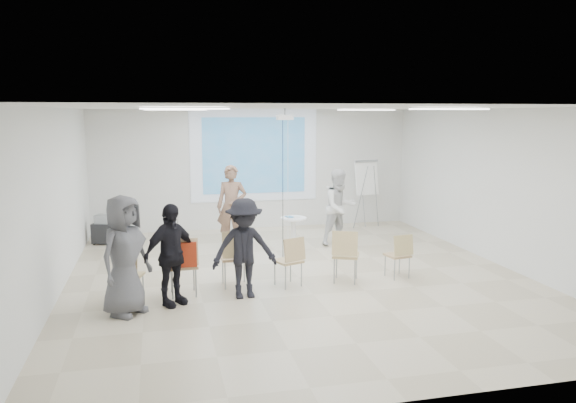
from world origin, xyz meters
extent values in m
cube|color=beige|center=(0.00, 0.00, -0.05)|extent=(8.00, 9.00, 0.10)
cube|color=white|center=(0.00, 0.00, 3.05)|extent=(8.00, 9.00, 0.10)
cube|color=silver|center=(0.00, 4.55, 1.50)|extent=(8.00, 0.10, 3.00)
cube|color=silver|center=(-4.05, 0.00, 1.50)|extent=(0.10, 9.00, 3.00)
cube|color=silver|center=(4.05, 0.00, 1.50)|extent=(0.10, 9.00, 3.00)
cube|color=silver|center=(0.00, 4.49, 1.85)|extent=(3.20, 0.01, 2.30)
cube|color=teal|center=(0.00, 4.47, 1.85)|extent=(2.60, 0.01, 1.90)
cylinder|color=white|center=(0.44, 2.16, 0.02)|extent=(0.51, 0.51, 0.05)
cylinder|color=white|center=(0.44, 2.16, 0.33)|extent=(0.14, 0.14, 0.61)
cylinder|color=white|center=(0.44, 2.16, 0.66)|extent=(0.70, 0.70, 0.04)
cube|color=white|center=(0.50, 2.14, 0.68)|extent=(0.23, 0.20, 0.01)
cube|color=#4391C9|center=(0.36, 2.19, 0.69)|extent=(0.18, 0.22, 0.01)
imported|color=#8E6A57|center=(-0.85, 2.50, 1.02)|extent=(0.86, 0.70, 2.05)
imported|color=white|center=(1.52, 2.24, 0.93)|extent=(1.06, 0.94, 1.87)
cube|color=white|center=(-0.67, 2.75, 1.35)|extent=(0.08, 0.14, 0.04)
cube|color=white|center=(1.34, 2.49, 1.26)|extent=(0.08, 0.13, 0.04)
cube|color=tan|center=(-2.87, -0.64, 0.41)|extent=(0.48, 0.48, 0.04)
cube|color=tan|center=(-2.93, -0.81, 0.64)|extent=(0.39, 0.19, 0.36)
cylinder|color=gray|center=(-3.06, -0.74, 0.20)|extent=(0.03, 0.03, 0.40)
cylinder|color=#969A9F|center=(-2.77, -0.83, 0.20)|extent=(0.03, 0.03, 0.40)
cylinder|color=gray|center=(-2.97, -0.45, 0.20)|extent=(0.03, 0.03, 0.40)
cylinder|color=#92959A|center=(-2.68, -0.54, 0.20)|extent=(0.03, 0.03, 0.40)
cube|color=tan|center=(-2.05, -0.52, 0.49)|extent=(0.46, 0.46, 0.04)
cube|color=tan|center=(-2.04, -0.74, 0.76)|extent=(0.46, 0.10, 0.43)
cylinder|color=#94979C|center=(-2.23, -0.71, 0.24)|extent=(0.02, 0.02, 0.48)
cylinder|color=gray|center=(-1.86, -0.70, 0.24)|extent=(0.02, 0.02, 0.48)
cylinder|color=#95989D|center=(-2.24, -0.34, 0.24)|extent=(0.02, 0.02, 0.48)
cylinder|color=gray|center=(-1.87, -0.33, 0.24)|extent=(0.02, 0.02, 0.48)
cube|color=tan|center=(-1.17, -0.24, 0.49)|extent=(0.47, 0.47, 0.04)
cube|color=tan|center=(-1.17, -0.46, 0.77)|extent=(0.46, 0.10, 0.44)
cylinder|color=gray|center=(-1.36, -0.42, 0.24)|extent=(0.02, 0.02, 0.48)
cylinder|color=gray|center=(-0.99, -0.42, 0.24)|extent=(0.02, 0.02, 0.48)
cylinder|color=gray|center=(-1.36, -0.05, 0.24)|extent=(0.02, 0.02, 0.48)
cylinder|color=gray|center=(-0.98, -0.05, 0.24)|extent=(0.02, 0.02, 0.48)
cube|color=tan|center=(-0.29, -0.44, 0.43)|extent=(0.52, 0.52, 0.04)
cube|color=tan|center=(-0.22, -0.62, 0.67)|extent=(0.40, 0.22, 0.38)
cylinder|color=gray|center=(-0.38, -0.65, 0.21)|extent=(0.03, 0.03, 0.42)
cylinder|color=#94969C|center=(-0.08, -0.53, 0.21)|extent=(0.03, 0.03, 0.42)
cylinder|color=gray|center=(-0.50, -0.35, 0.21)|extent=(0.03, 0.03, 0.42)
cylinder|color=gray|center=(-0.20, -0.23, 0.21)|extent=(0.03, 0.03, 0.42)
cube|color=tan|center=(0.74, -0.43, 0.47)|extent=(0.58, 0.58, 0.04)
cube|color=tan|center=(0.65, -0.62, 0.73)|extent=(0.43, 0.26, 0.42)
cylinder|color=gray|center=(0.51, -0.52, 0.23)|extent=(0.03, 0.03, 0.46)
cylinder|color=gray|center=(0.83, -0.66, 0.23)|extent=(0.03, 0.03, 0.46)
cylinder|color=gray|center=(0.65, -0.20, 0.23)|extent=(0.03, 0.03, 0.46)
cylinder|color=#979A9F|center=(0.97, -0.34, 0.23)|extent=(0.03, 0.03, 0.46)
cube|color=tan|center=(1.72, -0.41, 0.40)|extent=(0.43, 0.43, 0.04)
cube|color=tan|center=(1.75, -0.59, 0.63)|extent=(0.38, 0.14, 0.36)
cylinder|color=gray|center=(1.59, -0.59, 0.20)|extent=(0.02, 0.02, 0.39)
cylinder|color=#909398|center=(1.89, -0.54, 0.20)|extent=(0.02, 0.02, 0.39)
cylinder|color=gray|center=(1.54, -0.29, 0.20)|extent=(0.02, 0.02, 0.39)
cylinder|color=gray|center=(1.84, -0.24, 0.20)|extent=(0.02, 0.02, 0.39)
cube|color=#A32C14|center=(-2.05, -0.74, 0.72)|extent=(0.41, 0.10, 0.39)
imported|color=black|center=(-1.17, -0.22, 0.53)|extent=(0.36, 0.27, 0.03)
imported|color=black|center=(-2.25, -0.97, 0.90)|extent=(1.22, 1.11, 1.80)
imported|color=black|center=(-1.10, -0.87, 0.90)|extent=(1.21, 0.71, 1.81)
imported|color=#59595E|center=(-2.90, -1.22, 0.99)|extent=(1.11, 1.14, 1.98)
cylinder|color=#929499|center=(2.55, 3.69, 0.81)|extent=(0.33, 0.15, 1.59)
cylinder|color=gray|center=(3.00, 3.76, 0.81)|extent=(0.27, 0.24, 1.59)
cylinder|color=#94979C|center=(2.73, 4.01, 0.81)|extent=(0.08, 0.36, 1.59)
cube|color=white|center=(2.76, 3.84, 1.30)|extent=(0.65, 0.28, 0.89)
cube|color=#95979D|center=(2.75, 3.87, 1.71)|extent=(0.65, 0.15, 0.06)
cube|color=black|center=(-3.61, 3.51, 0.25)|extent=(0.54, 0.48, 0.44)
cube|color=#93969B|center=(-3.61, 3.51, 0.56)|extent=(0.38, 0.35, 0.19)
cylinder|color=black|center=(-3.82, 3.45, 0.03)|extent=(0.07, 0.07, 0.05)
cylinder|color=black|center=(-3.49, 3.33, 0.03)|extent=(0.07, 0.07, 0.05)
cylinder|color=black|center=(-3.73, 3.70, 0.03)|extent=(0.07, 0.07, 0.05)
cylinder|color=black|center=(-3.40, 3.58, 0.03)|extent=(0.07, 0.07, 0.05)
cube|color=white|center=(0.10, 1.50, 2.82)|extent=(0.30, 0.25, 0.10)
cylinder|color=gray|center=(0.10, 1.50, 2.93)|extent=(0.04, 0.04, 0.14)
cylinder|color=black|center=(0.04, 1.42, 1.39)|extent=(0.01, 0.01, 2.77)
cylinder|color=white|center=(0.14, 1.40, 1.39)|extent=(0.01, 0.01, 2.77)
cube|color=white|center=(-2.00, 2.00, 2.97)|extent=(1.20, 0.30, 0.02)
cube|color=white|center=(2.00, 2.00, 2.97)|extent=(1.20, 0.30, 0.02)
cube|color=white|center=(-2.00, -1.50, 2.97)|extent=(1.20, 0.30, 0.02)
cube|color=white|center=(2.00, -1.50, 2.97)|extent=(1.20, 0.30, 0.02)
camera|label=1|loc=(-2.41, -9.41, 2.92)|focal=35.00mm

